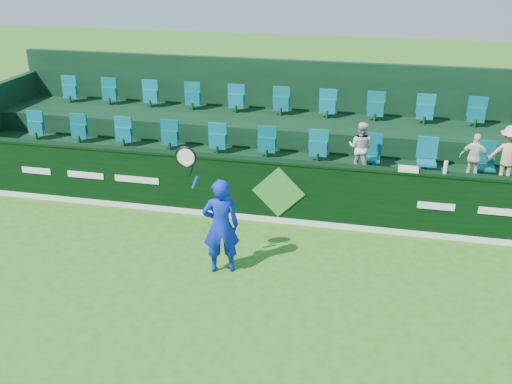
% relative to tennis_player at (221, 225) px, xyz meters
% --- Properties ---
extents(ground, '(60.00, 60.00, 0.00)m').
position_rel_tennis_player_xyz_m(ground, '(0.65, -1.84, -0.89)').
color(ground, '#316818').
rests_on(ground, ground).
extents(sponsor_hoarding, '(16.00, 0.25, 1.35)m').
position_rel_tennis_player_xyz_m(sponsor_hoarding, '(0.65, 2.16, -0.22)').
color(sponsor_hoarding, black).
rests_on(sponsor_hoarding, ground).
extents(stand_tier_front, '(16.00, 2.00, 0.80)m').
position_rel_tennis_player_xyz_m(stand_tier_front, '(0.65, 3.26, -0.49)').
color(stand_tier_front, black).
rests_on(stand_tier_front, ground).
extents(stand_tier_back, '(16.00, 1.80, 1.30)m').
position_rel_tennis_player_xyz_m(stand_tier_back, '(0.65, 5.16, -0.24)').
color(stand_tier_back, black).
rests_on(stand_tier_back, ground).
extents(stand_rear, '(16.00, 4.10, 2.60)m').
position_rel_tennis_player_xyz_m(stand_rear, '(0.65, 5.60, 0.32)').
color(stand_rear, black).
rests_on(stand_rear, ground).
extents(seat_row_front, '(13.50, 0.50, 0.60)m').
position_rel_tennis_player_xyz_m(seat_row_front, '(0.65, 3.66, 0.21)').
color(seat_row_front, '#096C7E').
rests_on(seat_row_front, stand_tier_front).
extents(seat_row_back, '(13.50, 0.50, 0.60)m').
position_rel_tennis_player_xyz_m(seat_row_back, '(0.65, 5.46, 0.71)').
color(seat_row_back, '#096C7E').
rests_on(seat_row_back, stand_tier_back).
extents(tennis_player, '(1.15, 0.60, 2.39)m').
position_rel_tennis_player_xyz_m(tennis_player, '(0.00, 0.00, 0.00)').
color(tennis_player, '#0C22CD').
rests_on(tennis_player, ground).
extents(spectator_left, '(0.64, 0.56, 1.13)m').
position_rel_tennis_player_xyz_m(spectator_left, '(2.19, 3.28, 0.47)').
color(spectator_left, silver).
rests_on(spectator_left, stand_tier_front).
extents(spectator_middle, '(0.65, 0.40, 1.03)m').
position_rel_tennis_player_xyz_m(spectator_middle, '(4.52, 3.28, 0.42)').
color(spectator_middle, white).
rests_on(spectator_middle, stand_tier_front).
extents(spectator_right, '(0.91, 0.70, 1.24)m').
position_rel_tennis_player_xyz_m(spectator_right, '(5.15, 3.28, 0.53)').
color(spectator_right, '#CDB690').
rests_on(spectator_right, stand_tier_front).
extents(towel, '(0.38, 0.24, 0.06)m').
position_rel_tennis_player_xyz_m(towel, '(3.16, 2.16, 0.49)').
color(towel, silver).
rests_on(towel, sponsor_hoarding).
extents(drinks_bottle, '(0.08, 0.08, 0.25)m').
position_rel_tennis_player_xyz_m(drinks_bottle, '(3.83, 2.16, 0.58)').
color(drinks_bottle, silver).
rests_on(drinks_bottle, sponsor_hoarding).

